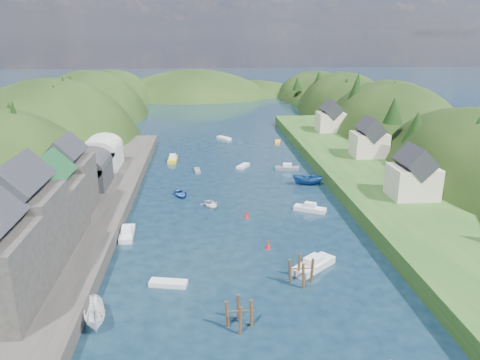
{
  "coord_description": "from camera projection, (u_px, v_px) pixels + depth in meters",
  "views": [
    {
      "loc": [
        -5.93,
        -46.13,
        27.34
      ],
      "look_at": [
        0.0,
        28.0,
        4.0
      ],
      "focal_mm": 35.0,
      "sensor_mm": 36.0,
      "label": 1
    }
  ],
  "objects": [
    {
      "name": "hillside_left",
      "position": [
        55.0,
        174.0,
        122.83
      ],
      "size": [
        44.0,
        245.56,
        52.0
      ],
      "color": "black",
      "rests_on": "ground"
    },
    {
      "name": "boat_sheds",
      "position": [
        95.0,
        159.0,
        86.05
      ],
      "size": [
        7.0,
        21.0,
        7.5
      ],
      "color": "#2D2D30",
      "rests_on": "quay_left"
    },
    {
      "name": "hill_trees",
      "position": [
        229.0,
        105.0,
        110.77
      ],
      "size": [
        91.55,
        147.5,
        12.43
      ],
      "color": "black",
      "rests_on": "ground"
    },
    {
      "name": "quayside_buildings",
      "position": [
        33.0,
        215.0,
        54.49
      ],
      "size": [
        8.0,
        35.84,
        12.9
      ],
      "color": "#2D2B28",
      "rests_on": "quay_left"
    },
    {
      "name": "terrace_right",
      "position": [
        361.0,
        172.0,
        92.1
      ],
      "size": [
        16.0,
        120.0,
        2.4
      ],
      "primitive_type": "cube",
      "color": "#234719",
      "rests_on": "ground"
    },
    {
      "name": "right_bank_cottages",
      "position": [
        364.0,
        140.0,
        98.86
      ],
      "size": [
        9.0,
        59.24,
        8.41
      ],
      "color": "beige",
      "rests_on": "terrace_right"
    },
    {
      "name": "piling_cluster_near",
      "position": [
        239.0,
        316.0,
        45.31
      ],
      "size": [
        2.84,
        2.69,
        3.48
      ],
      "color": "#382314",
      "rests_on": "ground"
    },
    {
      "name": "channel_buoy_far",
      "position": [
        247.0,
        215.0,
        72.5
      ],
      "size": [
        0.7,
        0.7,
        1.1
      ],
      "color": "#AE100D",
      "rests_on": "ground"
    },
    {
      "name": "channel_buoy_near",
      "position": [
        268.0,
        245.0,
        62.1
      ],
      "size": [
        0.7,
        0.7,
        1.1
      ],
      "color": "#AE100D",
      "rests_on": "ground"
    },
    {
      "name": "hillside_right",
      "position": [
        388.0,
        165.0,
        129.49
      ],
      "size": [
        36.0,
        245.56,
        48.0
      ],
      "color": "black",
      "rests_on": "ground"
    },
    {
      "name": "piling_cluster_far",
      "position": [
        301.0,
        273.0,
        53.35
      ],
      "size": [
        3.01,
        2.83,
        3.61
      ],
      "color": "#382314",
      "rests_on": "ground"
    },
    {
      "name": "far_hills",
      "position": [
        218.0,
        118.0,
        221.34
      ],
      "size": [
        103.0,
        68.0,
        44.0
      ],
      "color": "black",
      "rests_on": "ground"
    },
    {
      "name": "terrace_left_grass",
      "position": [
        35.0,
        219.0,
        68.8
      ],
      "size": [
        12.0,
        110.0,
        2.5
      ],
      "primitive_type": "cube",
      "color": "#234719",
      "rests_on": "ground"
    },
    {
      "name": "quay_left",
      "position": [
        83.0,
        219.0,
        69.41
      ],
      "size": [
        12.0,
        110.0,
        2.0
      ],
      "primitive_type": "cube",
      "color": "#2D2B28",
      "rests_on": "ground"
    },
    {
      "name": "moored_boats",
      "position": [
        238.0,
        212.0,
        73.1
      ],
      "size": [
        35.07,
        96.97,
        2.17
      ],
      "color": "silver",
      "rests_on": "ground"
    },
    {
      "name": "ground",
      "position": [
        232.0,
        167.0,
        100.07
      ],
      "size": [
        600.0,
        600.0,
        0.0
      ],
      "primitive_type": "plane",
      "color": "black",
      "rests_on": "ground"
    }
  ]
}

